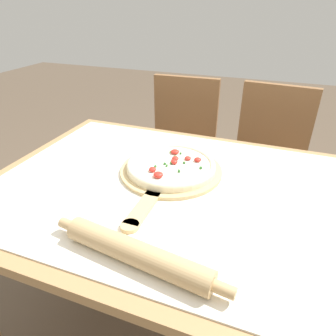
% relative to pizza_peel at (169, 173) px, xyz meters
% --- Properties ---
extents(ground_plane, '(10.00, 10.00, 0.00)m').
position_rel_pizza_peel_xyz_m(ground_plane, '(0.05, -0.07, -0.77)').
color(ground_plane, brown).
extents(dining_table, '(1.23, 0.87, 0.76)m').
position_rel_pizza_peel_xyz_m(dining_table, '(0.05, -0.07, -0.13)').
color(dining_table, '#A87F51').
rests_on(dining_table, ground_plane).
extents(towel_cloth, '(1.15, 0.79, 0.00)m').
position_rel_pizza_peel_xyz_m(towel_cloth, '(0.05, -0.07, -0.01)').
color(towel_cloth, white).
rests_on(towel_cloth, dining_table).
extents(pizza_peel, '(0.34, 0.51, 0.01)m').
position_rel_pizza_peel_xyz_m(pizza_peel, '(0.00, 0.00, 0.00)').
color(pizza_peel, tan).
rests_on(pizza_peel, towel_cloth).
extents(pizza, '(0.30, 0.30, 0.04)m').
position_rel_pizza_peel_xyz_m(pizza, '(0.00, 0.02, 0.02)').
color(pizza, beige).
rests_on(pizza, pizza_peel).
extents(rolling_pin, '(0.45, 0.10, 0.06)m').
position_rel_pizza_peel_xyz_m(rolling_pin, '(0.07, -0.39, 0.02)').
color(rolling_pin, tan).
rests_on(rolling_pin, towel_cloth).
extents(chair_left, '(0.41, 0.41, 0.90)m').
position_rel_pizza_peel_xyz_m(chair_left, '(-0.20, 0.73, -0.25)').
color(chair_left, brown).
rests_on(chair_left, ground_plane).
extents(chair_right, '(0.44, 0.44, 0.90)m').
position_rel_pizza_peel_xyz_m(chair_right, '(0.30, 0.73, -0.25)').
color(chair_right, brown).
rests_on(chair_right, ground_plane).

